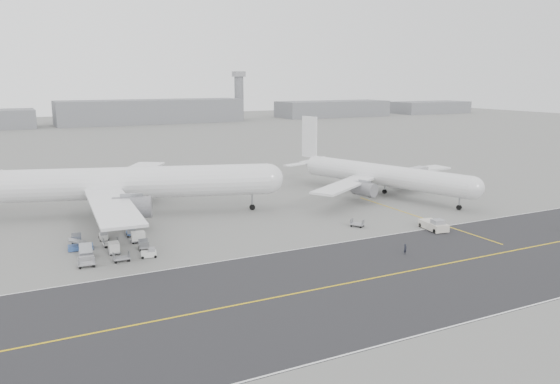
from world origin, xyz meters
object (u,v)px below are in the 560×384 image
jet_bridge (409,175)px  ground_crew_a (405,249)px  control_tower (239,95)px  pushback_tug (434,225)px  airliner_a (122,183)px  airliner_b (379,175)px

jet_bridge → ground_crew_a: size_ratio=8.92×
control_tower → ground_crew_a: control_tower is taller
pushback_tug → ground_crew_a: 16.11m
control_tower → jet_bridge: bearing=-103.1°
pushback_tug → airliner_a: bearing=150.3°
jet_bridge → ground_crew_a: (-31.58, -37.36, -3.06)m
airliner_a → airliner_b: bearing=-80.8°
airliner_a → jet_bridge: airliner_a is taller
control_tower → ground_crew_a: size_ratio=18.82×
airliner_a → ground_crew_a: 56.03m
pushback_tug → jet_bridge: 34.00m
airliner_a → airliner_b: size_ratio=1.30×
airliner_b → jet_bridge: size_ratio=3.23×
control_tower → airliner_a: bearing=-117.5°
control_tower → airliner_a: (-121.01, -232.32, -9.87)m
airliner_a → jet_bridge: size_ratio=4.21×
control_tower → airliner_b: bearing=-105.2°
control_tower → pushback_tug: control_tower is taller
pushback_tug → jet_bridge: jet_bridge is taller
airliner_a → ground_crew_a: bearing=-125.8°
control_tower → airliner_a: control_tower is taller
control_tower → airliner_b: 249.00m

